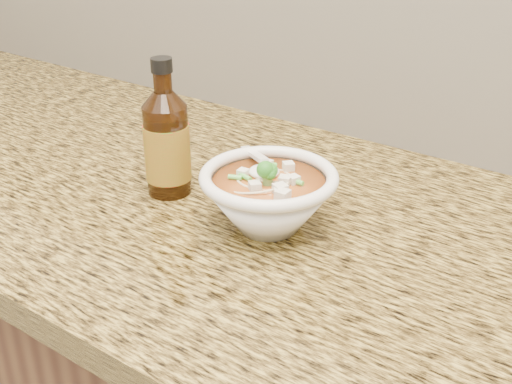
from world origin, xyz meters
The scene contains 3 objects.
counter_slab centered at (0.00, 1.68, 0.88)m, with size 4.00×0.68×0.04m, color #AA8F3E.
soup_bowl centered at (-0.14, 1.63, 0.94)m, with size 0.18×0.18×0.10m.
hot_sauce_bottle centered at (-0.32, 1.63, 0.98)m, with size 0.07×0.07×0.20m.
Camera 1 is at (0.27, 1.02, 1.32)m, focal length 45.00 mm.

